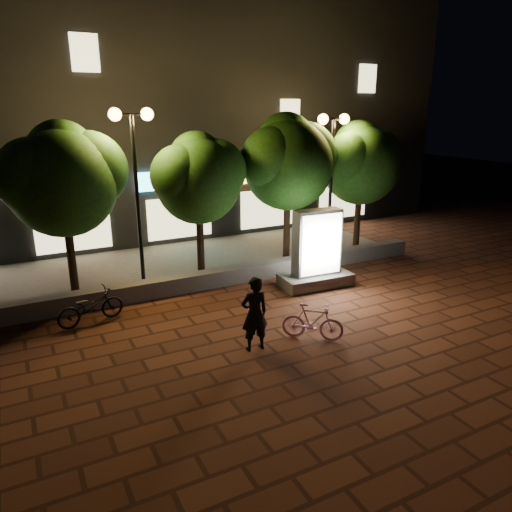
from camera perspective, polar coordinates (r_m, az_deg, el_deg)
ground at (r=11.28m, az=1.12°, el=-10.37°), size 80.00×80.00×0.00m
retaining_wall at (r=14.52m, az=-6.44°, el=-2.90°), size 16.00×0.45×0.50m
sidewalk at (r=16.83m, az=-9.51°, el=-0.94°), size 16.00×5.00×0.08m
building_block at (r=22.28m, az=-15.65°, el=16.08°), size 28.00×8.12×11.30m
tree_left at (r=14.40m, az=-22.12°, el=8.90°), size 3.60×3.00×4.89m
tree_mid at (r=15.33m, az=-6.88°, el=9.60°), size 3.24×2.70×4.50m
tree_right at (r=16.74m, az=3.92°, el=11.53°), size 3.72×3.10×5.07m
tree_far_right at (r=18.61m, az=12.52°, el=11.14°), size 3.48×2.90×4.76m
street_lamp_left at (r=14.40m, az=-14.43°, el=11.95°), size 1.26×0.36×5.18m
street_lamp_right at (r=17.40m, az=9.16°, el=12.66°), size 1.26×0.36×4.98m
ad_kiosk at (r=14.54m, az=7.26°, el=0.05°), size 2.26×1.22×2.38m
scooter_pink at (r=11.34m, az=6.80°, el=-7.86°), size 1.37×1.28×0.88m
rider at (r=10.63m, az=-0.18°, el=-6.95°), size 0.66×0.45×1.75m
scooter_parked at (r=12.78m, az=-19.26°, el=-5.76°), size 1.78×0.93×0.89m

